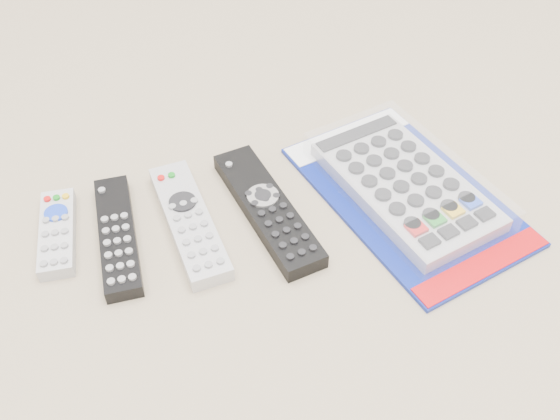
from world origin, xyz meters
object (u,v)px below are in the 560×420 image
object	(u,v)px
remote_small_grey	(57,232)
remote_slim_black	(118,235)
remote_silver_dvd	(189,221)
jumbo_remote_packaged	(405,184)
remote_large_black	(267,208)

from	to	relation	value
remote_small_grey	remote_slim_black	xyz separation A→B (m)	(0.07, -0.03, 0.00)
remote_small_grey	remote_silver_dvd	bearing A→B (deg)	-6.29
remote_small_grey	remote_slim_black	bearing A→B (deg)	-16.43
remote_silver_dvd	jumbo_remote_packaged	world-z (taller)	jumbo_remote_packaged
remote_small_grey	remote_silver_dvd	distance (m)	0.15
remote_small_grey	remote_large_black	world-z (taller)	remote_large_black
remote_silver_dvd	jumbo_remote_packaged	xyz separation A→B (m)	(0.27, -0.03, 0.01)
remote_slim_black	remote_large_black	xyz separation A→B (m)	(0.18, -0.02, 0.00)
jumbo_remote_packaged	remote_small_grey	bearing A→B (deg)	159.55
remote_small_grey	jumbo_remote_packaged	xyz separation A→B (m)	(0.42, -0.06, 0.01)
remote_small_grey	jumbo_remote_packaged	distance (m)	0.43
remote_small_grey	jumbo_remote_packaged	bearing A→B (deg)	-2.47
remote_slim_black	remote_silver_dvd	size ratio (longest dim) A/B	0.94
remote_large_black	jumbo_remote_packaged	world-z (taller)	jumbo_remote_packaged
remote_small_grey	remote_large_black	bearing A→B (deg)	-3.79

